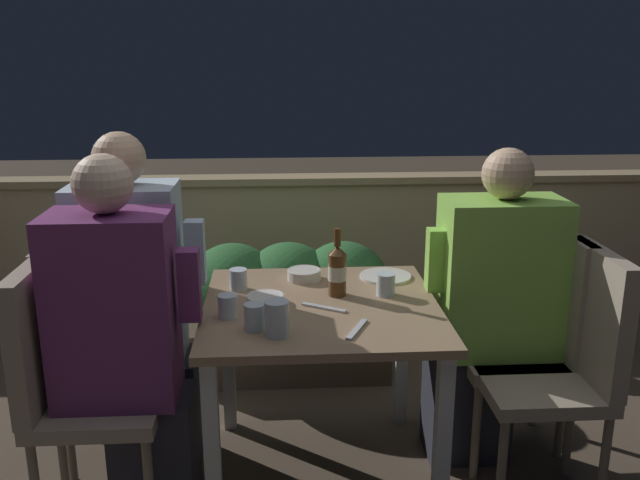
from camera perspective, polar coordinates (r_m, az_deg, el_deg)
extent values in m
plane|color=brown|center=(2.77, 0.09, -19.13)|extent=(16.00, 16.00, 0.00)
cube|color=tan|center=(4.11, -1.41, -0.82)|extent=(9.00, 0.14, 0.83)
cube|color=tan|center=(4.00, -1.45, 5.14)|extent=(9.00, 0.18, 0.04)
cube|color=#937556|center=(2.44, 0.09, -5.72)|extent=(0.84, 0.84, 0.03)
cube|color=silver|center=(2.28, -9.04, -17.56)|extent=(0.05, 0.05, 0.67)
cube|color=silver|center=(2.33, 10.24, -16.87)|extent=(0.05, 0.05, 0.67)
cube|color=silver|center=(2.92, -7.74, -9.64)|extent=(0.05, 0.05, 0.67)
cube|color=silver|center=(2.96, 6.87, -9.27)|extent=(0.05, 0.05, 0.67)
cube|color=brown|center=(3.45, -2.60, -8.97)|extent=(0.99, 0.36, 0.28)
ellipsoid|color=#2D6633|center=(3.34, -7.35, -3.89)|extent=(0.44, 0.47, 0.42)
ellipsoid|color=#2D6633|center=(3.33, -2.67, -3.82)|extent=(0.44, 0.47, 0.42)
ellipsoid|color=#2D6633|center=(3.34, 2.00, -3.73)|extent=(0.44, 0.47, 0.42)
cube|color=gray|center=(2.48, -17.96, -12.99)|extent=(0.42, 0.42, 0.05)
cube|color=gray|center=(2.43, -22.74, -7.34)|extent=(0.06, 0.42, 0.47)
cylinder|color=#7F705B|center=(2.79, -20.37, -15.11)|extent=(0.03, 0.03, 0.40)
cylinder|color=#7F705B|center=(2.71, -12.79, -15.44)|extent=(0.03, 0.03, 0.40)
cube|color=#282833|center=(2.55, -13.69, -17.02)|extent=(0.28, 0.23, 0.45)
cube|color=#6B2D66|center=(2.32, -16.99, -5.55)|extent=(0.40, 0.26, 0.64)
cube|color=#6B2D66|center=(2.25, -10.94, -3.73)|extent=(0.07, 0.07, 0.24)
sphere|color=beige|center=(2.21, -17.85, 4.53)|extent=(0.19, 0.19, 0.19)
cube|color=gray|center=(2.75, -16.73, -9.93)|extent=(0.42, 0.42, 0.05)
cube|color=gray|center=(2.70, -20.99, -4.81)|extent=(0.06, 0.42, 0.47)
cylinder|color=#7F705B|center=(2.75, -20.99, -15.63)|extent=(0.03, 0.03, 0.40)
cylinder|color=#7F705B|center=(2.67, -13.29, -15.99)|extent=(0.03, 0.03, 0.40)
cylinder|color=#7F705B|center=(3.05, -19.01, -12.18)|extent=(0.03, 0.03, 0.40)
cylinder|color=#7F705B|center=(2.98, -12.16, -12.37)|extent=(0.03, 0.03, 0.40)
cube|color=#282833|center=(2.81, -12.93, -13.64)|extent=(0.27, 0.23, 0.45)
cube|color=silver|center=(2.61, -15.85, -2.78)|extent=(0.38, 0.26, 0.67)
cube|color=silver|center=(2.54, -10.46, -1.01)|extent=(0.07, 0.07, 0.24)
sphere|color=tan|center=(2.51, -16.58, 6.60)|extent=(0.19, 0.19, 0.19)
cube|color=gray|center=(2.61, 17.96, -11.50)|extent=(0.42, 0.42, 0.05)
cube|color=gray|center=(2.58, 22.29, -5.92)|extent=(0.06, 0.42, 0.47)
cylinder|color=#7F705B|center=(2.52, 15.04, -18.20)|extent=(0.03, 0.03, 0.40)
cylinder|color=#7F705B|center=(2.65, 22.78, -17.15)|extent=(0.03, 0.03, 0.40)
cylinder|color=#7F705B|center=(2.81, 12.69, -14.21)|extent=(0.03, 0.03, 0.40)
cylinder|color=#7F705B|center=(2.93, 19.66, -13.51)|extent=(0.03, 0.03, 0.40)
cube|color=gray|center=(2.81, 15.82, -9.33)|extent=(0.42, 0.42, 0.05)
cube|color=gray|center=(2.78, 19.83, -4.14)|extent=(0.06, 0.42, 0.47)
cylinder|color=#7F705B|center=(2.71, 13.00, -15.44)|extent=(0.03, 0.03, 0.40)
cylinder|color=#7F705B|center=(2.83, 20.25, -14.66)|extent=(0.03, 0.03, 0.40)
cylinder|color=#7F705B|center=(3.01, 11.06, -11.97)|extent=(0.03, 0.03, 0.40)
cylinder|color=#7F705B|center=(3.12, 17.61, -11.44)|extent=(0.03, 0.03, 0.40)
cube|color=#282833|center=(2.85, 12.20, -13.16)|extent=(0.32, 0.23, 0.45)
cube|color=#8CCC4C|center=(2.67, 14.92, -3.03)|extent=(0.45, 0.26, 0.61)
cube|color=#8CCC4C|center=(2.58, 9.75, -1.67)|extent=(0.07, 0.07, 0.24)
sphere|color=tan|center=(2.57, 15.54, 5.40)|extent=(0.19, 0.19, 0.19)
cylinder|color=brown|center=(2.49, 1.46, -2.95)|extent=(0.07, 0.07, 0.16)
cylinder|color=beige|center=(2.49, 1.46, -2.77)|extent=(0.07, 0.07, 0.06)
cone|color=brown|center=(2.46, 1.48, -0.86)|extent=(0.07, 0.07, 0.03)
cylinder|color=brown|center=(2.45, 1.48, 0.23)|extent=(0.03, 0.03, 0.07)
cylinder|color=silver|center=(2.72, 5.53, -3.05)|extent=(0.21, 0.21, 0.01)
cylinder|color=silver|center=(2.44, -4.62, -5.01)|extent=(0.14, 0.14, 0.03)
torus|color=silver|center=(2.43, -4.63, -4.75)|extent=(0.14, 0.14, 0.01)
cylinder|color=beige|center=(2.68, -1.35, -2.94)|extent=(0.13, 0.13, 0.04)
torus|color=beige|center=(2.67, -1.35, -2.60)|extent=(0.13, 0.13, 0.01)
cylinder|color=silver|center=(2.32, -7.78, -5.55)|extent=(0.07, 0.07, 0.08)
cylinder|color=silver|center=(2.52, 5.56, -3.74)|extent=(0.07, 0.07, 0.08)
cylinder|color=silver|center=(2.21, -5.55, -6.47)|extent=(0.07, 0.07, 0.09)
cylinder|color=silver|center=(2.16, -3.66, -6.61)|extent=(0.08, 0.08, 0.12)
cylinder|color=silver|center=(2.58, -6.89, -3.31)|extent=(0.07, 0.07, 0.08)
cube|color=silver|center=(2.21, 3.12, -7.52)|extent=(0.09, 0.16, 0.01)
cube|color=silver|center=(2.39, 0.33, -5.72)|extent=(0.16, 0.10, 0.01)
cylinder|color=#9E5638|center=(3.72, 18.61, -8.32)|extent=(0.20, 0.20, 0.24)
cylinder|color=#47331E|center=(3.63, 18.92, -5.04)|extent=(0.02, 0.02, 0.22)
ellipsoid|color=#2D6633|center=(3.56, 19.23, -1.69)|extent=(0.29, 0.29, 0.26)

